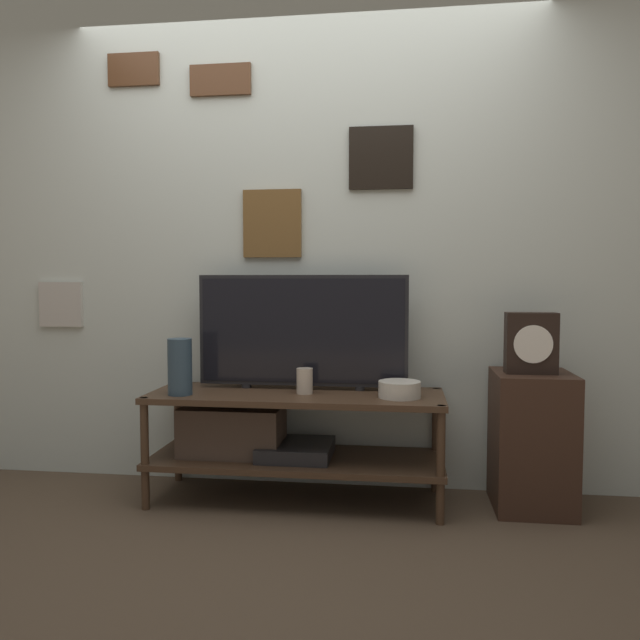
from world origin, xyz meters
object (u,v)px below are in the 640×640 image
object	(u,v)px
vase_tall_ceramic	(180,367)
candle_jar	(305,381)
vase_wide_bowl	(400,389)
mantel_clock	(531,343)
television	(302,331)

from	to	relation	value
vase_tall_ceramic	candle_jar	bearing A→B (deg)	10.43
vase_wide_bowl	mantel_clock	bearing A→B (deg)	6.52
television	vase_tall_ceramic	size ratio (longest dim) A/B	3.91
television	mantel_clock	bearing A→B (deg)	-4.86
television	vase_tall_ceramic	distance (m)	0.64
vase_tall_ceramic	mantel_clock	size ratio (longest dim) A/B	0.95
vase_tall_ceramic	candle_jar	size ratio (longest dim) A/B	2.18
vase_wide_bowl	candle_jar	world-z (taller)	candle_jar
vase_tall_ceramic	candle_jar	world-z (taller)	vase_tall_ceramic
vase_tall_ceramic	candle_jar	xyz separation A→B (m)	(0.60, 0.11, -0.08)
vase_wide_bowl	candle_jar	xyz separation A→B (m)	(-0.47, 0.04, 0.02)
vase_tall_ceramic	mantel_clock	distance (m)	1.70
television	vase_wide_bowl	world-z (taller)	television
television	candle_jar	distance (m)	0.27
television	candle_jar	bearing A→B (deg)	-75.83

